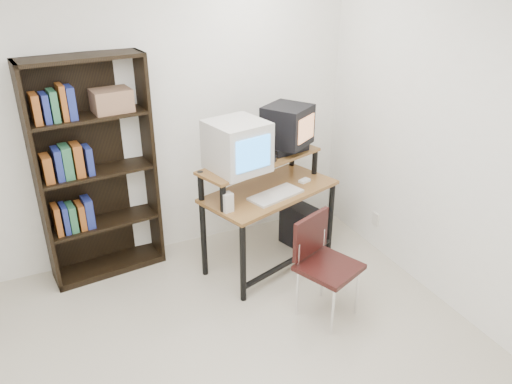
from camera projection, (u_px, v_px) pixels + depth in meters
name	position (u px, v px, depth m)	size (l,w,h in m)	color
back_wall	(135.00, 119.00, 4.24)	(4.00, 0.01, 2.60)	white
right_wall	(497.00, 162.00, 3.35)	(0.01, 4.00, 2.60)	white
computer_desk	(268.00, 194.00, 4.32)	(1.30, 0.93, 0.98)	brown
crt_monitor	(237.00, 146.00, 4.00)	(0.51, 0.51, 0.41)	beige
vcr	(285.00, 147.00, 4.44)	(0.36, 0.26, 0.08)	black
crt_tv	(288.00, 125.00, 4.33)	(0.50, 0.50, 0.34)	black
cd_spindle	(270.00, 159.00, 4.22)	(0.12, 0.12, 0.05)	#26262B
keyboard	(276.00, 196.00, 4.17)	(0.47, 0.21, 0.04)	beige
mousepad	(304.00, 183.00, 4.44)	(0.22, 0.18, 0.01)	black
mouse	(304.00, 181.00, 4.43)	(0.10, 0.06, 0.03)	white
desk_speaker	(227.00, 203.00, 3.90)	(0.08, 0.07, 0.17)	beige
pc_tower	(303.00, 227.00, 4.75)	(0.20, 0.45, 0.42)	black
school_chair	(322.00, 257.00, 3.76)	(0.53, 0.53, 0.81)	black
bookshelf	(94.00, 169.00, 4.12)	(0.97, 0.42, 1.89)	black
wall_outlet	(375.00, 219.00, 4.72)	(0.02, 0.08, 0.12)	beige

